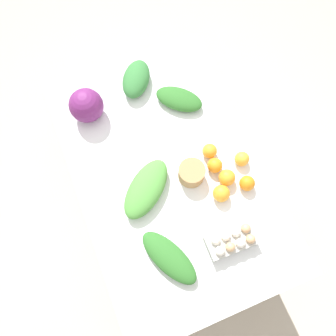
# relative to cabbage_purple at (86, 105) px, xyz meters

# --- Properties ---
(ground_plane) EXTENTS (8.00, 8.00, 0.00)m
(ground_plane) POSITION_rel_cabbage_purple_xyz_m (-0.45, -0.27, -0.85)
(ground_plane) COLOR #B2A899
(dining_table) EXTENTS (1.47, 0.93, 0.76)m
(dining_table) POSITION_rel_cabbage_purple_xyz_m (-0.45, -0.27, -0.18)
(dining_table) COLOR silver
(dining_table) RESTS_ON ground_plane
(cabbage_purple) EXTENTS (0.18, 0.18, 0.18)m
(cabbage_purple) POSITION_rel_cabbage_purple_xyz_m (0.00, 0.00, 0.00)
(cabbage_purple) COLOR #6B2366
(cabbage_purple) RESTS_ON dining_table
(egg_carton) EXTENTS (0.12, 0.24, 0.09)m
(egg_carton) POSITION_rel_cabbage_purple_xyz_m (-0.90, -0.41, -0.05)
(egg_carton) COLOR #B7B7B2
(egg_carton) RESTS_ON dining_table
(paper_bag) EXTENTS (0.13, 0.13, 0.09)m
(paper_bag) POSITION_rel_cabbage_purple_xyz_m (-0.53, -0.36, -0.04)
(paper_bag) COLOR #A87F51
(paper_bag) RESTS_ON dining_table
(greens_bunch_dandelion) EXTENTS (0.33, 0.35, 0.09)m
(greens_bunch_dandelion) POSITION_rel_cabbage_purple_xyz_m (-0.52, -0.13, -0.04)
(greens_bunch_dandelion) COLOR #4C933D
(greens_bunch_dandelion) RESTS_ON dining_table
(greens_bunch_kale) EXTENTS (0.27, 0.28, 0.07)m
(greens_bunch_kale) POSITION_rel_cabbage_purple_xyz_m (-0.12, -0.47, -0.05)
(greens_bunch_kale) COLOR #2D6B28
(greens_bunch_kale) RESTS_ON dining_table
(greens_bunch_beet_tops) EXTENTS (0.34, 0.25, 0.07)m
(greens_bunch_beet_tops) POSITION_rel_cabbage_purple_xyz_m (-0.86, -0.11, -0.05)
(greens_bunch_beet_tops) COLOR #2D6B28
(greens_bunch_beet_tops) RESTS_ON dining_table
(greens_bunch_chard) EXTENTS (0.28, 0.25, 0.09)m
(greens_bunch_chard) POSITION_rel_cabbage_purple_xyz_m (0.08, -0.30, -0.04)
(greens_bunch_chard) COLOR #337538
(greens_bunch_chard) RESTS_ON dining_table
(orange_0) EXTENTS (0.08, 0.08, 0.08)m
(orange_0) POSITION_rel_cabbage_purple_xyz_m (-0.61, -0.52, -0.05)
(orange_0) COLOR orange
(orange_0) RESTS_ON dining_table
(orange_1) EXTENTS (0.08, 0.08, 0.08)m
(orange_1) POSITION_rel_cabbage_purple_xyz_m (-0.68, -0.60, -0.05)
(orange_1) COLOR orange
(orange_1) RESTS_ON dining_table
(orange_2) EXTENTS (0.08, 0.08, 0.08)m
(orange_2) POSITION_rel_cabbage_purple_xyz_m (-0.45, -0.50, -0.05)
(orange_2) COLOR orange
(orange_2) RESTS_ON dining_table
(orange_3) EXTENTS (0.08, 0.08, 0.08)m
(orange_3) POSITION_rel_cabbage_purple_xyz_m (-0.53, -0.49, -0.05)
(orange_3) COLOR orange
(orange_3) RESTS_ON dining_table
(orange_4) EXTENTS (0.08, 0.08, 0.08)m
(orange_4) POSITION_rel_cabbage_purple_xyz_m (-0.68, -0.46, -0.05)
(orange_4) COLOR orange
(orange_4) RESTS_ON dining_table
(orange_5) EXTENTS (0.07, 0.07, 0.07)m
(orange_5) POSITION_rel_cabbage_purple_xyz_m (-0.55, -0.63, -0.05)
(orange_5) COLOR #F9A833
(orange_5) RESTS_ON dining_table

